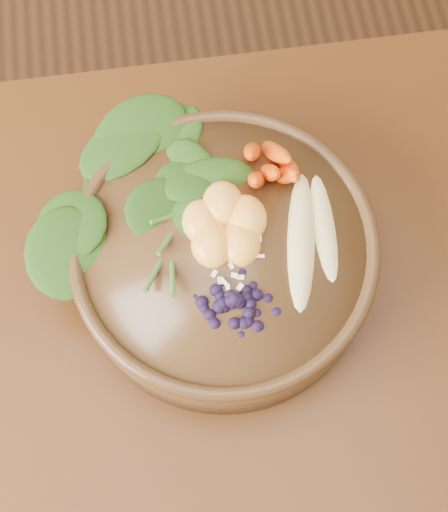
{
  "coord_description": "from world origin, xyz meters",
  "views": [
    {
      "loc": [
        0.0,
        -0.12,
        1.52
      ],
      "look_at": [
        0.04,
        0.15,
        0.8
      ],
      "focal_mm": 50.0,
      "sensor_mm": 36.0,
      "label": 1
    }
  ],
  "objects_px": {
    "stoneware_bowl": "(224,259)",
    "banana_halves": "(314,228)",
    "blueberry_pile": "(233,299)",
    "kale_heap": "(171,179)",
    "carrot_cluster": "(274,146)",
    "mandarin_cluster": "(225,220)",
    "dining_table": "(206,424)"
  },
  "relations": [
    {
      "from": "mandarin_cluster",
      "to": "blueberry_pile",
      "type": "relative_size",
      "value": 0.69
    },
    {
      "from": "dining_table",
      "to": "stoneware_bowl",
      "type": "distance_m",
      "value": 0.21
    },
    {
      "from": "dining_table",
      "to": "banana_halves",
      "type": "distance_m",
      "value": 0.28
    },
    {
      "from": "stoneware_bowl",
      "to": "banana_halves",
      "type": "relative_size",
      "value": 1.79
    },
    {
      "from": "banana_halves",
      "to": "mandarin_cluster",
      "type": "bearing_deg",
      "value": 170.25
    },
    {
      "from": "carrot_cluster",
      "to": "banana_halves",
      "type": "xyz_separation_m",
      "value": [
        0.03,
        -0.08,
        -0.03
      ]
    },
    {
      "from": "kale_heap",
      "to": "blueberry_pile",
      "type": "height_order",
      "value": "kale_heap"
    },
    {
      "from": "stoneware_bowl",
      "to": "kale_heap",
      "type": "xyz_separation_m",
      "value": [
        -0.05,
        0.07,
        0.07
      ]
    },
    {
      "from": "kale_heap",
      "to": "banana_halves",
      "type": "height_order",
      "value": "kale_heap"
    },
    {
      "from": "banana_halves",
      "to": "blueberry_pile",
      "type": "xyz_separation_m",
      "value": [
        -0.09,
        -0.07,
        0.01
      ]
    },
    {
      "from": "mandarin_cluster",
      "to": "stoneware_bowl",
      "type": "bearing_deg",
      "value": -100.0
    },
    {
      "from": "dining_table",
      "to": "mandarin_cluster",
      "type": "distance_m",
      "value": 0.27
    },
    {
      "from": "mandarin_cluster",
      "to": "blueberry_pile",
      "type": "distance_m",
      "value": 0.09
    },
    {
      "from": "stoneware_bowl",
      "to": "kale_heap",
      "type": "relative_size",
      "value": 1.53
    },
    {
      "from": "dining_table",
      "to": "blueberry_pile",
      "type": "xyz_separation_m",
      "value": [
        0.04,
        0.09,
        0.2
      ]
    },
    {
      "from": "carrot_cluster",
      "to": "blueberry_pile",
      "type": "height_order",
      "value": "carrot_cluster"
    },
    {
      "from": "stoneware_bowl",
      "to": "banana_halves",
      "type": "distance_m",
      "value": 0.11
    },
    {
      "from": "kale_heap",
      "to": "stoneware_bowl",
      "type": "bearing_deg",
      "value": -56.79
    },
    {
      "from": "dining_table",
      "to": "mandarin_cluster",
      "type": "relative_size",
      "value": 15.64
    },
    {
      "from": "stoneware_bowl",
      "to": "mandarin_cluster",
      "type": "height_order",
      "value": "mandarin_cluster"
    },
    {
      "from": "blueberry_pile",
      "to": "stoneware_bowl",
      "type": "bearing_deg",
      "value": 89.2
    },
    {
      "from": "banana_halves",
      "to": "mandarin_cluster",
      "type": "relative_size",
      "value": 1.77
    },
    {
      "from": "carrot_cluster",
      "to": "mandarin_cluster",
      "type": "distance_m",
      "value": 0.09
    },
    {
      "from": "carrot_cluster",
      "to": "dining_table",
      "type": "bearing_deg",
      "value": -110.71
    },
    {
      "from": "mandarin_cluster",
      "to": "kale_heap",
      "type": "bearing_deg",
      "value": 134.56
    },
    {
      "from": "dining_table",
      "to": "stoneware_bowl",
      "type": "relative_size",
      "value": 4.96
    },
    {
      "from": "kale_heap",
      "to": "mandarin_cluster",
      "type": "height_order",
      "value": "kale_heap"
    },
    {
      "from": "dining_table",
      "to": "carrot_cluster",
      "type": "bearing_deg",
      "value": 65.64
    },
    {
      "from": "kale_heap",
      "to": "carrot_cluster",
      "type": "height_order",
      "value": "carrot_cluster"
    },
    {
      "from": "blueberry_pile",
      "to": "kale_heap",
      "type": "bearing_deg",
      "value": 108.14
    },
    {
      "from": "banana_halves",
      "to": "blueberry_pile",
      "type": "height_order",
      "value": "blueberry_pile"
    },
    {
      "from": "dining_table",
      "to": "carrot_cluster",
      "type": "xyz_separation_m",
      "value": [
        0.11,
        0.24,
        0.22
      ]
    }
  ]
}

